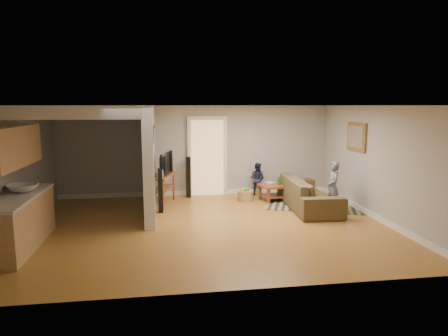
{
  "coord_description": "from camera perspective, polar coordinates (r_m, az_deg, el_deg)",
  "views": [
    {
      "loc": [
        -0.86,
        -8.04,
        2.5
      ],
      "look_at": [
        0.45,
        0.76,
        1.1
      ],
      "focal_mm": 32.0,
      "sensor_mm": 36.0,
      "label": 1
    }
  ],
  "objects": [
    {
      "name": "ground",
      "position": [
        8.46,
        -2.25,
        -8.25
      ],
      "size": [
        7.5,
        7.5,
        0.0
      ],
      "primitive_type": "plane",
      "color": "olive",
      "rests_on": "ground"
    },
    {
      "name": "room_shell",
      "position": [
        8.53,
        -9.76,
        1.79
      ],
      "size": [
        7.54,
        6.02,
        2.52
      ],
      "color": "#A29F9B",
      "rests_on": "ground"
    },
    {
      "name": "area_rug",
      "position": [
        10.59,
        13.25,
        -4.93
      ],
      "size": [
        3.07,
        2.67,
        0.01
      ],
      "primitive_type": "cube",
      "rotation": [
        0.0,
        0.0,
        -0.36
      ],
      "color": "black",
      "rests_on": "ground"
    },
    {
      "name": "sofa",
      "position": [
        10.12,
        11.9,
        -5.57
      ],
      "size": [
        1.12,
        2.57,
        0.74
      ],
      "primitive_type": "imported",
      "rotation": [
        0.0,
        0.0,
        1.52
      ],
      "color": "#494124",
      "rests_on": "ground"
    },
    {
      "name": "coffee_table",
      "position": [
        10.72,
        8.22,
        -2.76
      ],
      "size": [
        1.23,
        0.86,
        0.67
      ],
      "rotation": [
        0.0,
        0.0,
        0.2
      ],
      "color": "brown",
      "rests_on": "ground"
    },
    {
      "name": "tv_console",
      "position": [
        10.17,
        -8.75,
        -1.34
      ],
      "size": [
        0.77,
        1.31,
        1.06
      ],
      "rotation": [
        0.0,
        0.0,
        -0.27
      ],
      "color": "brown",
      "rests_on": "ground"
    },
    {
      "name": "speaker_left",
      "position": [
        9.45,
        -9.12,
        -3.2
      ],
      "size": [
        0.13,
        0.13,
        1.06
      ],
      "primitive_type": "cube",
      "rotation": [
        0.0,
        0.0,
        0.21
      ],
      "color": "black",
      "rests_on": "ground"
    },
    {
      "name": "speaker_right",
      "position": [
        10.93,
        -5.14,
        -1.32
      ],
      "size": [
        0.13,
        0.13,
        1.12
      ],
      "primitive_type": "cube",
      "rotation": [
        0.0,
        0.0,
        0.23
      ],
      "color": "black",
      "rests_on": "ground"
    },
    {
      "name": "toy_basket",
      "position": [
        10.6,
        3.08,
        -3.87
      ],
      "size": [
        0.41,
        0.41,
        0.37
      ],
      "color": "olive",
      "rests_on": "ground"
    },
    {
      "name": "child",
      "position": [
        9.81,
        15.15,
        -6.15
      ],
      "size": [
        0.34,
        0.47,
        1.22
      ],
      "primitive_type": "imported",
      "rotation": [
        0.0,
        0.0,
        -1.68
      ],
      "color": "slate",
      "rests_on": "ground"
    },
    {
      "name": "toddler",
      "position": [
        11.32,
        4.73,
        -3.86
      ],
      "size": [
        0.57,
        0.55,
        0.92
      ],
      "primitive_type": "imported",
      "rotation": [
        0.0,
        0.0,
        2.49
      ],
      "color": "#1E233F",
      "rests_on": "ground"
    }
  ]
}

